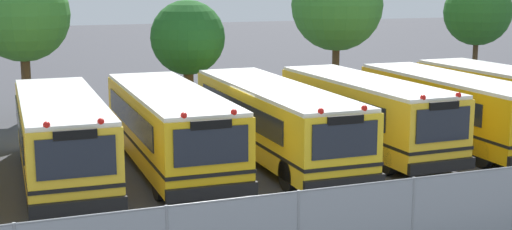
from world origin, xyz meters
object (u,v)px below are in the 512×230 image
(tree_2, at_px, (189,37))
(tree_3, at_px, (339,2))
(school_bus_4, at_px, (364,111))
(school_bus_3, at_px, (274,119))
(tree_1, at_px, (21,16))
(tree_4, at_px, (479,12))
(school_bus_1, at_px, (61,135))
(school_bus_5, at_px, (450,107))
(school_bus_2, at_px, (170,125))

(tree_2, distance_m, tree_3, 9.17)
(school_bus_4, bearing_deg, school_bus_3, -2.44)
(tree_1, height_order, tree_3, tree_3)
(tree_1, distance_m, tree_3, 15.70)
(tree_1, distance_m, tree_4, 23.89)
(school_bus_4, relative_size, tree_4, 1.51)
(school_bus_4, bearing_deg, tree_1, -43.87)
(school_bus_1, relative_size, tree_4, 1.53)
(school_bus_4, height_order, tree_1, tree_1)
(tree_2, bearing_deg, school_bus_5, -47.31)
(tree_1, bearing_deg, school_bus_2, -68.59)
(school_bus_2, relative_size, school_bus_3, 0.92)
(school_bus_4, bearing_deg, school_bus_2, -2.64)
(school_bus_4, height_order, tree_3, tree_3)
(school_bus_2, bearing_deg, tree_4, -152.65)
(school_bus_3, bearing_deg, school_bus_5, 178.57)
(school_bus_4, distance_m, tree_2, 9.55)
(school_bus_1, relative_size, school_bus_4, 1.01)
(tree_2, bearing_deg, school_bus_1, -127.91)
(school_bus_2, distance_m, tree_4, 22.40)
(school_bus_5, xyz_separation_m, tree_1, (-14.80, 10.51, 3.21))
(school_bus_1, distance_m, tree_3, 19.06)
(school_bus_2, height_order, tree_3, tree_3)
(school_bus_4, height_order, tree_4, tree_4)
(school_bus_2, distance_m, school_bus_4, 7.22)
(tree_3, bearing_deg, tree_2, -163.96)
(school_bus_1, bearing_deg, school_bus_5, -179.00)
(school_bus_4, bearing_deg, school_bus_1, -0.72)
(tree_4, bearing_deg, tree_1, 179.22)
(school_bus_1, distance_m, school_bus_4, 10.73)
(school_bus_5, xyz_separation_m, tree_3, (0.89, 10.98, 3.63))
(tree_2, xyz_separation_m, tree_3, (8.71, 2.50, 1.39))
(school_bus_1, height_order, school_bus_5, school_bus_1)
(school_bus_3, xyz_separation_m, school_bus_5, (7.13, -0.27, 0.01))
(school_bus_5, bearing_deg, tree_4, -130.82)
(school_bus_2, xyz_separation_m, tree_3, (11.71, 10.60, 3.63))
(school_bus_3, distance_m, school_bus_5, 7.14)
(school_bus_3, bearing_deg, tree_1, -52.44)
(school_bus_3, height_order, tree_1, tree_1)
(school_bus_5, height_order, tree_3, tree_3)
(school_bus_5, distance_m, tree_3, 11.60)
(school_bus_1, distance_m, school_bus_3, 7.21)
(tree_4, bearing_deg, school_bus_2, -153.78)
(school_bus_5, relative_size, tree_2, 1.86)
(school_bus_1, xyz_separation_m, tree_2, (6.52, 8.37, 2.23))
(school_bus_5, height_order, tree_1, tree_1)
(tree_1, relative_size, tree_4, 1.07)
(school_bus_3, distance_m, tree_2, 8.54)
(school_bus_3, bearing_deg, tree_3, -126.10)
(school_bus_4, xyz_separation_m, tree_2, (-4.21, 8.28, 2.22))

